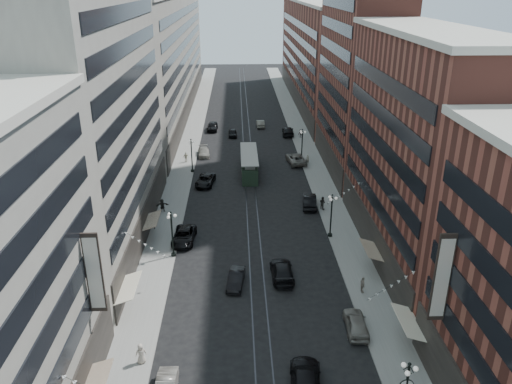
{
  "coord_description": "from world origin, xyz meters",
  "views": [
    {
      "loc": [
        -1.85,
        -21.19,
        28.61
      ],
      "look_at": [
        0.33,
        34.59,
        5.0
      ],
      "focal_mm": 35.0,
      "sensor_mm": 36.0,
      "label": 1
    }
  ],
  "objects": [
    {
      "name": "car_14",
      "position": [
        3.11,
        82.05,
        0.74
      ],
      "size": [
        1.7,
        4.55,
        1.49
      ],
      "primitive_type": "imported",
      "rotation": [
        0.0,
        0.0,
        3.17
      ],
      "color": "slate",
      "rests_on": "ground"
    },
    {
      "name": "car_11",
      "position": [
        8.08,
        58.8,
        0.83
      ],
      "size": [
        3.45,
        6.26,
        1.66
      ],
      "primitive_type": "imported",
      "rotation": [
        0.0,
        0.0,
        3.26
      ],
      "color": "slate",
      "rests_on": "ground"
    },
    {
      "name": "rail_east",
      "position": [
        0.7,
        70.0,
        0.01
      ],
      "size": [
        0.12,
        180.0,
        0.02
      ],
      "primitive_type": "cube",
      "color": "#2D2D33",
      "rests_on": "ground"
    },
    {
      "name": "pedestrian_8",
      "position": [
        9.96,
        58.13,
        0.94
      ],
      "size": [
        0.62,
        0.45,
        1.57
      ],
      "primitive_type": "imported",
      "rotation": [
        0.0,
        0.0,
        3.27
      ],
      "color": "#A19985",
      "rests_on": "sidewalk_east"
    },
    {
      "name": "ground",
      "position": [
        0.0,
        60.0,
        0.0
      ],
      "size": [
        220.0,
        220.0,
        0.0
      ],
      "primitive_type": "plane",
      "color": "black",
      "rests_on": "ground"
    },
    {
      "name": "pedestrian_7",
      "position": [
        9.53,
        39.88,
        1.03
      ],
      "size": [
        0.94,
        0.94,
        1.77
      ],
      "primitive_type": "imported",
      "rotation": [
        0.0,
        0.0,
        2.34
      ],
      "color": "black",
      "rests_on": "sidewalk_east"
    },
    {
      "name": "car_7",
      "position": [
        -6.8,
        49.55,
        0.74
      ],
      "size": [
        3.18,
        5.64,
        1.49
      ],
      "primitive_type": "imported",
      "rotation": [
        0.0,
        0.0,
        -0.14
      ],
      "color": "black",
      "rests_on": "ground"
    },
    {
      "name": "sidewalk_east",
      "position": [
        11.0,
        70.0,
        0.07
      ],
      "size": [
        4.0,
        180.0,
        0.15
      ],
      "primitive_type": "cube",
      "color": "gray",
      "rests_on": "ground"
    },
    {
      "name": "car_10",
      "position": [
        7.93,
        41.02,
        0.84
      ],
      "size": [
        2.36,
        5.29,
        1.69
      ],
      "primitive_type": "imported",
      "rotation": [
        0.0,
        0.0,
        3.03
      ],
      "color": "black",
      "rests_on": "ground"
    },
    {
      "name": "car_4",
      "position": [
        8.4,
        14.48,
        0.78
      ],
      "size": [
        2.06,
        4.66,
        1.56
      ],
      "primitive_type": "imported",
      "rotation": [
        0.0,
        0.0,
        3.09
      ],
      "color": "gray",
      "rests_on": "ground"
    },
    {
      "name": "building_west_mid",
      "position": [
        -17.0,
        33.0,
        14.0
      ],
      "size": [
        8.0,
        36.0,
        28.0
      ],
      "primitive_type": "cube",
      "color": "gray",
      "rests_on": "ground"
    },
    {
      "name": "building_east_mid",
      "position": [
        17.0,
        28.0,
        12.0
      ],
      "size": [
        8.0,
        30.0,
        24.0
      ],
      "primitive_type": "cube",
      "color": "brown",
      "rests_on": "ground"
    },
    {
      "name": "pedestrian_1",
      "position": [
        -9.85,
        10.95,
        1.05
      ],
      "size": [
        0.98,
        0.7,
        1.81
      ],
      "primitive_type": "imported",
      "rotation": [
        0.0,
        0.0,
        3.41
      ],
      "color": "#B1A492",
      "rests_on": "sidewalk_west"
    },
    {
      "name": "rail_west",
      "position": [
        -0.7,
        70.0,
        0.01
      ],
      "size": [
        0.12,
        180.0,
        0.02
      ],
      "primitive_type": "cube",
      "color": "#2D2D33",
      "rests_on": "ground"
    },
    {
      "name": "car_12",
      "position": [
        8.37,
        75.8,
        0.8
      ],
      "size": [
        2.57,
        5.66,
        1.61
      ],
      "primitive_type": "imported",
      "rotation": [
        0.0,
        0.0,
        3.08
      ],
      "color": "black",
      "rests_on": "ground"
    },
    {
      "name": "lamppost_sw_far",
      "position": [
        -9.2,
        28.0,
        3.1
      ],
      "size": [
        1.03,
        1.14,
        5.52
      ],
      "color": "black",
      "rests_on": "sidewalk_west"
    },
    {
      "name": "building_west_far",
      "position": [
        -17.0,
        96.0,
        13.0
      ],
      "size": [
        8.0,
        90.0,
        26.0
      ],
      "primitive_type": "cube",
      "color": "gray",
      "rests_on": "ground"
    },
    {
      "name": "pedestrian_9",
      "position": [
        10.67,
        73.4,
        0.97
      ],
      "size": [
        1.12,
        0.63,
        1.64
      ],
      "primitive_type": "imported",
      "rotation": [
        0.0,
        0.0,
        0.2
      ],
      "color": "black",
      "rests_on": "sidewalk_east"
    },
    {
      "name": "car_extra_0",
      "position": [
        2.6,
        23.32,
        0.8
      ],
      "size": [
        2.37,
        5.55,
        1.6
      ],
      "primitive_type": "imported",
      "rotation": [
        0.0,
        0.0,
        3.17
      ],
      "color": "black",
      "rests_on": "ground"
    },
    {
      "name": "streetcar",
      "position": [
        0.0,
        54.43,
        1.53
      ],
      "size": [
        2.65,
        11.98,
        3.31
      ],
      "color": "#1F3122",
      "rests_on": "ground"
    },
    {
      "name": "lamppost_sw_mid",
      "position": [
        -9.2,
        55.0,
        3.1
      ],
      "size": [
        1.03,
        1.14,
        5.52
      ],
      "color": "black",
      "rests_on": "sidewalk_west"
    },
    {
      "name": "pedestrian_5",
      "position": [
        -12.0,
        39.86,
        1.05
      ],
      "size": [
        1.73,
        0.9,
        1.8
      ],
      "primitive_type": "imported",
      "rotation": [
        0.0,
        0.0,
        0.27
      ],
      "color": "black",
      "rests_on": "sidewalk_west"
    },
    {
      "name": "building_east_far",
      "position": [
        17.0,
        105.0,
        12.0
      ],
      "size": [
        8.0,
        72.0,
        24.0
      ],
      "primitive_type": "cube",
      "color": "brown",
      "rests_on": "ground"
    },
    {
      "name": "car_6",
      "position": [
        3.01,
        7.73,
        0.84
      ],
      "size": [
        3.01,
        6.05,
        1.69
      ],
      "primitive_type": "imported",
      "rotation": [
        0.0,
        0.0,
        3.03
      ],
      "color": "black",
      "rests_on": "ground"
    },
    {
      "name": "car_13",
      "position": [
        -2.78,
        75.19,
        0.7
      ],
      "size": [
        1.76,
        4.15,
        1.4
      ],
      "primitive_type": "imported",
      "rotation": [
        0.0,
        0.0,
        0.03
      ],
      "color": "black",
      "rests_on": "ground"
    },
    {
      "name": "car_5",
      "position": [
        -2.2,
        22.08,
        0.71
      ],
      "size": [
        2.05,
        4.45,
        1.41
      ],
      "primitive_type": "imported",
      "rotation": [
        0.0,
        0.0,
        -0.13
      ],
      "color": "black",
      "rests_on": "ground"
    },
    {
      "name": "pedestrian_6",
      "position": [
        -10.64,
        59.69,
        1.03
      ],
      "size": [
        1.14,
        0.84,
        1.77
      ],
      "primitive_type": "imported",
      "rotation": [
        0.0,
        0.0,
        3.55
      ],
      "color": "#BFB89E",
      "rests_on": "sidewalk_west"
    },
    {
      "name": "pedestrian_2",
      "position": [
        -12.5,
        34.73,
        1.09
      ],
      "size": [
        1.02,
        0.75,
        1.88
      ],
      "primitive_type": "imported",
      "rotation": [
        0.0,
        0.0,
        -0.31
      ],
      "color": "black",
      "rests_on": "sidewalk_west"
    },
    {
      "name": "lamppost_se_far",
      "position": [
        9.2,
        32.0,
        3.1
      ],
      "size": [
        1.03,
        1.14,
        5.52
      ],
      "color": "black",
      "rests_on": "sidewalk_east"
    },
    {
      "name": "lamppost_se_mid",
      "position": [
        9.2,
        60.0,
        3.1
      ],
      "size": [
        1.03,
        1.14,
        5.52
      ],
      "color": "black",
      "rests_on": "sidewalk_east"
    },
    {
      "name": "sidewalk_west",
      "position": [
        -11.0,
        70.0,
        0.07
      ],
      "size": [
        4.0,
        180.0,
        0.15
      ],
      "primitive_type": "cube",
      "color": "gray",
      "rests_on": "ground"
    },
    {
      "name": "pedestrian_4",
      "position": [
        10.31,
        20.1,
        1.02
      ],
      "size": [
        0.54,
        1.05,
        1.73
      ],
      "primitive_type": "imported",
      "rotation": [
        0.0,
        0.0,
        1.65
      ],
      "color": "gray",
      "rests_on": "sidewalk_east"
    },
    {
      "name": "car_8",
      "position": [
        -7.86,
        63.34,
        0.7
      ],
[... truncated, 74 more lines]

